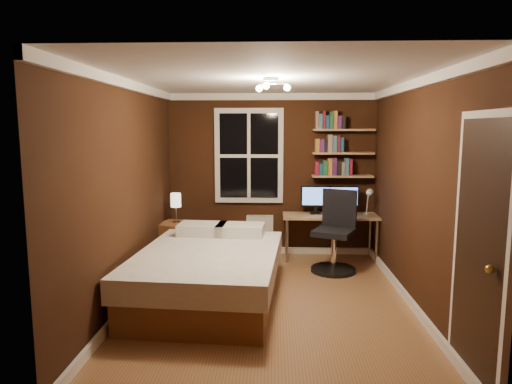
{
  "coord_description": "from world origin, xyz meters",
  "views": [
    {
      "loc": [
        0.04,
        -4.99,
        1.98
      ],
      "look_at": [
        -0.18,
        0.45,
        1.21
      ],
      "focal_mm": 32.0,
      "sensor_mm": 36.0,
      "label": 1
    }
  ],
  "objects_px": {
    "nightstand": "(177,243)",
    "monitor_right": "(344,200)",
    "radiator": "(260,235)",
    "office_chair": "(335,239)",
    "bedside_lamp": "(176,208)",
    "desk_lamp": "(369,202)",
    "monitor_left": "(316,200)",
    "desk": "(330,219)",
    "bed": "(209,274)"
  },
  "relations": [
    {
      "from": "bedside_lamp",
      "to": "radiator",
      "type": "bearing_deg",
      "value": 23.13
    },
    {
      "from": "radiator",
      "to": "desk_lamp",
      "type": "height_order",
      "value": "desk_lamp"
    },
    {
      "from": "desk",
      "to": "monitor_left",
      "type": "distance_m",
      "value": 0.36
    },
    {
      "from": "desk",
      "to": "desk_lamp",
      "type": "relative_size",
      "value": 3.25
    },
    {
      "from": "bed",
      "to": "bedside_lamp",
      "type": "relative_size",
      "value": 5.21
    },
    {
      "from": "radiator",
      "to": "desk_lamp",
      "type": "relative_size",
      "value": 1.42
    },
    {
      "from": "radiator",
      "to": "office_chair",
      "type": "height_order",
      "value": "office_chair"
    },
    {
      "from": "monitor_right",
      "to": "radiator",
      "type": "bearing_deg",
      "value": 175.34
    },
    {
      "from": "bedside_lamp",
      "to": "office_chair",
      "type": "distance_m",
      "value": 2.32
    },
    {
      "from": "nightstand",
      "to": "desk_lamp",
      "type": "xyz_separation_m",
      "value": [
        2.82,
        0.26,
        0.59
      ]
    },
    {
      "from": "radiator",
      "to": "monitor_left",
      "type": "distance_m",
      "value": 1.04
    },
    {
      "from": "monitor_left",
      "to": "office_chair",
      "type": "height_order",
      "value": "office_chair"
    },
    {
      "from": "radiator",
      "to": "nightstand",
      "type": "bearing_deg",
      "value": -156.87
    },
    {
      "from": "nightstand",
      "to": "bedside_lamp",
      "type": "distance_m",
      "value": 0.52
    },
    {
      "from": "bed",
      "to": "monitor_right",
      "type": "height_order",
      "value": "monitor_right"
    },
    {
      "from": "desk_lamp",
      "to": "office_chair",
      "type": "xyz_separation_m",
      "value": [
        -0.55,
        -0.5,
        -0.46
      ]
    },
    {
      "from": "radiator",
      "to": "office_chair",
      "type": "distance_m",
      "value": 1.32
    },
    {
      "from": "bed",
      "to": "radiator",
      "type": "height_order",
      "value": "bed"
    },
    {
      "from": "bed",
      "to": "desk",
      "type": "height_order",
      "value": "bed"
    },
    {
      "from": "nightstand",
      "to": "monitor_right",
      "type": "height_order",
      "value": "monitor_right"
    },
    {
      "from": "bedside_lamp",
      "to": "nightstand",
      "type": "bearing_deg",
      "value": 0.0
    },
    {
      "from": "desk_lamp",
      "to": "monitor_left",
      "type": "bearing_deg",
      "value": 168.54
    },
    {
      "from": "monitor_left",
      "to": "office_chair",
      "type": "distance_m",
      "value": 0.83
    },
    {
      "from": "monitor_left",
      "to": "desk_lamp",
      "type": "height_order",
      "value": "desk_lamp"
    },
    {
      "from": "bedside_lamp",
      "to": "monitor_right",
      "type": "relative_size",
      "value": 0.95
    },
    {
      "from": "bed",
      "to": "bedside_lamp",
      "type": "xyz_separation_m",
      "value": [
        -0.68,
        1.42,
        0.51
      ]
    },
    {
      "from": "desk",
      "to": "monitor_right",
      "type": "relative_size",
      "value": 3.12
    },
    {
      "from": "bedside_lamp",
      "to": "radiator",
      "type": "height_order",
      "value": "bedside_lamp"
    },
    {
      "from": "bed",
      "to": "bedside_lamp",
      "type": "bearing_deg",
      "value": 119.54
    },
    {
      "from": "monitor_left",
      "to": "desk_lamp",
      "type": "relative_size",
      "value": 1.04
    },
    {
      "from": "bedside_lamp",
      "to": "desk_lamp",
      "type": "relative_size",
      "value": 0.99
    },
    {
      "from": "bed",
      "to": "monitor_left",
      "type": "relative_size",
      "value": 4.95
    },
    {
      "from": "monitor_right",
      "to": "office_chair",
      "type": "height_order",
      "value": "office_chair"
    },
    {
      "from": "bedside_lamp",
      "to": "desk_lamp",
      "type": "distance_m",
      "value": 2.83
    },
    {
      "from": "bedside_lamp",
      "to": "desk",
      "type": "relative_size",
      "value": 0.3
    },
    {
      "from": "monitor_right",
      "to": "office_chair",
      "type": "relative_size",
      "value": 0.41
    },
    {
      "from": "office_chair",
      "to": "bed",
      "type": "bearing_deg",
      "value": -118.71
    },
    {
      "from": "bed",
      "to": "desk_lamp",
      "type": "relative_size",
      "value": 5.15
    },
    {
      "from": "nightstand",
      "to": "desk_lamp",
      "type": "relative_size",
      "value": 1.38
    },
    {
      "from": "nightstand",
      "to": "desk_lamp",
      "type": "distance_m",
      "value": 2.89
    },
    {
      "from": "monitor_left",
      "to": "desk_lamp",
      "type": "xyz_separation_m",
      "value": [
        0.76,
        -0.16,
        0.0
      ]
    },
    {
      "from": "bedside_lamp",
      "to": "desk",
      "type": "xyz_separation_m",
      "value": [
        2.27,
        0.34,
        -0.21
      ]
    },
    {
      "from": "bed",
      "to": "radiator",
      "type": "distance_m",
      "value": 2.01
    },
    {
      "from": "monitor_left",
      "to": "desk_lamp",
      "type": "bearing_deg",
      "value": -11.46
    },
    {
      "from": "radiator",
      "to": "desk",
      "type": "height_order",
      "value": "desk"
    },
    {
      "from": "monitor_left",
      "to": "office_chair",
      "type": "bearing_deg",
      "value": -71.69
    },
    {
      "from": "bed",
      "to": "radiator",
      "type": "relative_size",
      "value": 3.64
    },
    {
      "from": "bed",
      "to": "monitor_right",
      "type": "xyz_separation_m",
      "value": [
        1.8,
        1.83,
        0.58
      ]
    },
    {
      "from": "desk_lamp",
      "to": "office_chair",
      "type": "bearing_deg",
      "value": -137.45
    },
    {
      "from": "desk",
      "to": "office_chair",
      "type": "xyz_separation_m",
      "value": [
        -0.0,
        -0.59,
        -0.17
      ]
    }
  ]
}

